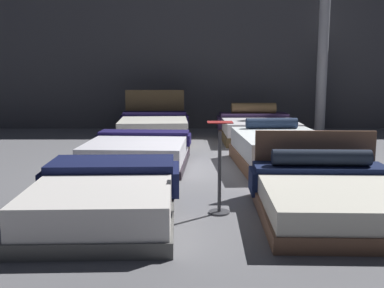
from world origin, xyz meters
The scene contains 10 objects.
ground_plane centered at (0.00, 0.00, -0.01)m, with size 18.00×18.00×0.02m, color slate.
showroom_back_wall centered at (0.00, 5.19, 1.75)m, with size 18.00×0.06×3.50m, color #47474C.
bed_0 centered at (-1.25, -2.60, 0.24)m, with size 1.63×2.16×0.54m.
bed_1 centered at (1.25, -2.51, 0.22)m, with size 1.72×2.07×0.84m.
bed_2 centered at (-1.23, 0.22, 0.23)m, with size 1.79×2.10×0.50m.
bed_3 centered at (1.20, 0.14, 0.28)m, with size 1.60×2.23×0.74m.
bed_4 centered at (-1.18, 2.95, 0.28)m, with size 1.69×2.18×1.12m.
bed_5 centered at (1.20, 3.03, 0.27)m, with size 1.76×2.09×0.82m.
price_sign centered at (0.00, -2.39, 0.41)m, with size 0.28×0.24×1.05m.
support_pillar centered at (3.02, 4.41, 1.75)m, with size 0.27×0.27×3.50m, color silver.
Camera 1 is at (-0.31, -7.37, 1.62)m, focal length 42.52 mm.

